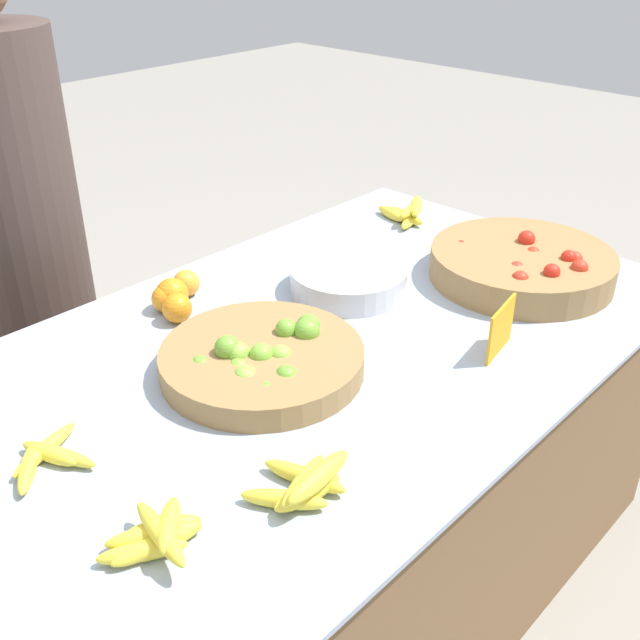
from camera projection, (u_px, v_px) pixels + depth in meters
ground_plane at (320, 570)px, 2.02m from camera, size 12.00×12.00×0.00m
market_table at (320, 466)px, 1.84m from camera, size 1.75×1.06×0.72m
lime_bowl at (264, 360)px, 1.53m from camera, size 0.42×0.42×0.09m
tomato_basket at (522, 265)px, 1.90m from camera, size 0.46×0.46×0.11m
orange_pile at (175, 296)px, 1.77m from camera, size 0.16×0.16×0.08m
metal_bowl at (348, 279)px, 1.85m from camera, size 0.29×0.29×0.06m
price_sign at (501, 329)px, 1.59m from camera, size 0.13×0.03×0.11m
banana_bunch_front_right at (158, 536)px, 1.12m from camera, size 0.17×0.16×0.06m
banana_bunch_middle_left at (406, 213)px, 2.26m from camera, size 0.18×0.18×0.06m
banana_bunch_front_center at (305, 485)px, 1.21m from camera, size 0.18×0.16×0.06m
banana_bunch_middle_right at (46, 456)px, 1.29m from camera, size 0.18×0.15×0.03m
vendor_person at (25, 260)px, 2.11m from camera, size 0.35×0.35×1.51m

